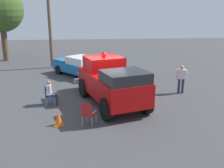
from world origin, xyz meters
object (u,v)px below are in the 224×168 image
object	(u,v)px
classic_hot_rod	(79,66)
spectator_standing	(181,77)
lawn_chair_near_truck	(48,94)
vintage_fire_truck	(110,81)
lawn_chair_by_car	(88,113)
lawn_chair_spare	(114,76)
traffic_cone	(59,118)
oak_tree_distant	(1,10)
spectator_seated	(51,92)
utility_pole	(49,19)

from	to	relation	value
classic_hot_rod	spectator_standing	xyz separation A→B (m)	(4.86, 6.11, 0.22)
classic_hot_rod	lawn_chair_near_truck	xyz separation A→B (m)	(6.06, -1.37, -0.16)
vintage_fire_truck	classic_hot_rod	bearing A→B (deg)	-163.31
lawn_chair_near_truck	lawn_chair_by_car	size ratio (longest dim) A/B	1.00
lawn_chair_by_car	spectator_standing	xyz separation A→B (m)	(-3.92, 5.47, 0.37)
classic_hot_rod	spectator_standing	world-z (taller)	spectator_standing
classic_hot_rod	lawn_chair_spare	bearing A→B (deg)	41.97
classic_hot_rod	lawn_chair_spare	xyz separation A→B (m)	(2.65, 2.38, -0.16)
lawn_chair_by_car	spectator_standing	size ratio (longest dim) A/B	0.61
spectator_standing	traffic_cone	distance (m)	7.73
vintage_fire_truck	oak_tree_distant	size ratio (longest dim) A/B	0.93
spectator_standing	traffic_cone	bearing A→B (deg)	-60.82
oak_tree_distant	vintage_fire_truck	bearing A→B (deg)	35.38
classic_hot_rod	spectator_seated	bearing A→B (deg)	-11.59
vintage_fire_truck	spectator_seated	bearing A→B (deg)	-90.61
vintage_fire_truck	utility_pole	bearing A→B (deg)	-155.27
spectator_standing	utility_pole	distance (m)	11.87
lawn_chair_near_truck	lawn_chair_spare	bearing A→B (deg)	132.30
classic_hot_rod	spectator_seated	size ratio (longest dim) A/B	3.51
classic_hot_rod	oak_tree_distant	world-z (taller)	oak_tree_distant
oak_tree_distant	lawn_chair_spare	bearing A→B (deg)	46.02
lawn_chair_by_car	spectator_seated	distance (m)	3.31
spectator_standing	oak_tree_distant	size ratio (longest dim) A/B	0.25
lawn_chair_spare	traffic_cone	size ratio (longest dim) A/B	1.61
lawn_chair_by_car	spectator_standing	world-z (taller)	spectator_standing
lawn_chair_spare	spectator_seated	size ratio (longest dim) A/B	0.79
classic_hot_rod	vintage_fire_truck	bearing A→B (deg)	16.69
lawn_chair_near_truck	utility_pole	xyz separation A→B (m)	(-8.97, -0.94, 3.47)
lawn_chair_by_car	spectator_seated	bearing A→B (deg)	-145.28
lawn_chair_near_truck	oak_tree_distant	bearing A→B (deg)	-155.38
vintage_fire_truck	oak_tree_distant	xyz separation A→B (m)	(-12.66, -8.99, 3.52)
vintage_fire_truck	oak_tree_distant	distance (m)	15.92
spectator_seated	utility_pole	size ratio (longest dim) A/B	0.16
lawn_chair_by_car	oak_tree_distant	size ratio (longest dim) A/B	0.15
lawn_chair_spare	spectator_standing	distance (m)	4.35
classic_hot_rod	lawn_chair_by_car	size ratio (longest dim) A/B	4.44
lawn_chair_near_truck	oak_tree_distant	world-z (taller)	oak_tree_distant
lawn_chair_spare	oak_tree_distant	size ratio (longest dim) A/B	0.15
classic_hot_rod	oak_tree_distant	size ratio (longest dim) A/B	0.67
traffic_cone	spectator_standing	bearing A→B (deg)	119.18
lawn_chair_near_truck	lawn_chair_spare	size ratio (longest dim) A/B	1.00
vintage_fire_truck	spectator_seated	distance (m)	3.11
lawn_chair_by_car	oak_tree_distant	world-z (taller)	oak_tree_distant
classic_hot_rod	spectator_standing	bearing A→B (deg)	51.52
classic_hot_rod	traffic_cone	size ratio (longest dim) A/B	7.13
oak_tree_distant	traffic_cone	xyz separation A→B (m)	(15.17, 6.55, -4.40)
lawn_chair_spare	utility_pole	xyz separation A→B (m)	(-5.55, -4.70, 3.47)
spectator_seated	classic_hot_rod	bearing A→B (deg)	168.41
classic_hot_rod	lawn_chair_by_car	xyz separation A→B (m)	(8.78, 0.64, -0.16)
spectator_seated	traffic_cone	bearing A→B (deg)	13.91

